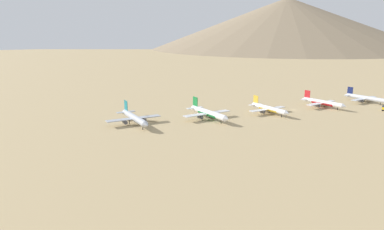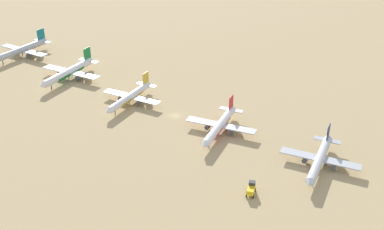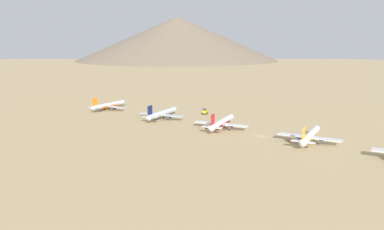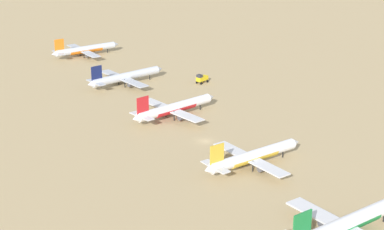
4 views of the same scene
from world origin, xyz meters
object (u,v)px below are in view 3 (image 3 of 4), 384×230
object	(u,v)px
parked_jet_2	(310,136)
parked_jet_4	(162,114)
parked_jet_5	(108,105)
parked_jet_3	(222,123)
service_truck	(205,111)

from	to	relation	value
parked_jet_2	parked_jet_4	bearing A→B (deg)	88.63
parked_jet_5	parked_jet_2	bearing A→B (deg)	-92.15
parked_jet_3	service_truck	bearing A→B (deg)	45.05
parked_jet_3	parked_jet_2	bearing A→B (deg)	-90.85
parked_jet_2	parked_jet_3	distance (m)	47.99
parked_jet_4	service_truck	xyz separation A→B (m)	(28.06, -13.35, -1.44)
parked_jet_5	service_truck	size ratio (longest dim) A/B	6.10
parked_jet_3	service_truck	xyz separation A→B (m)	(29.52, 29.57, -1.46)
parked_jet_2	parked_jet_4	size ratio (longest dim) A/B	1.00
parked_jet_3	parked_jet_5	world-z (taller)	parked_jet_3
parked_jet_2	service_truck	world-z (taller)	parked_jet_2
parked_jet_2	parked_jet_4	world-z (taller)	parked_jet_4
parked_jet_5	service_truck	world-z (taller)	parked_jet_5
parked_jet_2	service_truck	distance (m)	83.24
parked_jet_4	parked_jet_5	world-z (taller)	parked_jet_4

